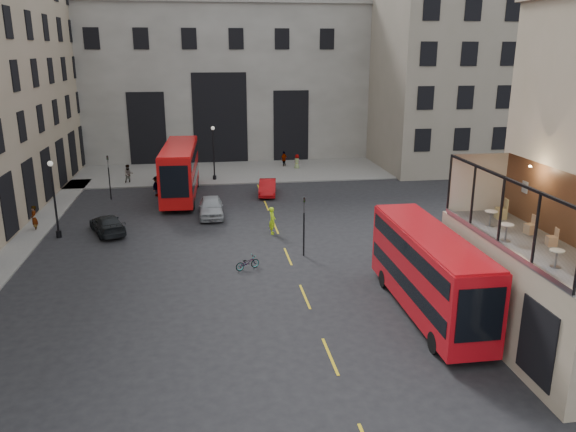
{
  "coord_description": "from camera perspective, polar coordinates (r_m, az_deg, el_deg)",
  "views": [
    {
      "loc": [
        -6.85,
        -20.42,
        12.38
      ],
      "look_at": [
        -2.17,
        10.79,
        3.0
      ],
      "focal_mm": 35.0,
      "sensor_mm": 36.0,
      "label": 1
    }
  ],
  "objects": [
    {
      "name": "cyclist",
      "position": [
        39.05,
        -1.61,
        -0.46
      ],
      "size": [
        0.55,
        0.76,
        1.92
      ],
      "primitive_type": "imported",
      "rotation": [
        0.0,
        0.0,
        1.43
      ],
      "color": "#C5FF1A",
      "rests_on": "ground"
    },
    {
      "name": "traffic_light_near",
      "position": [
        34.42,
        1.63,
        -0.27
      ],
      "size": [
        0.16,
        0.2,
        3.8
      ],
      "color": "black",
      "rests_on": "ground"
    },
    {
      "name": "bus_far",
      "position": [
        49.29,
        -10.92,
        4.77
      ],
      "size": [
        3.05,
        11.55,
        4.57
      ],
      "color": "red",
      "rests_on": "ground"
    },
    {
      "name": "street_lamp_b",
      "position": [
        55.34,
        -7.55,
        6.01
      ],
      "size": [
        0.36,
        0.36,
        5.33
      ],
      "color": "black",
      "rests_on": "ground"
    },
    {
      "name": "pavement_far",
      "position": [
        59.71,
        -7.55,
        4.5
      ],
      "size": [
        40.0,
        12.0,
        0.12
      ],
      "primitive_type": "cube",
      "color": "slate",
      "rests_on": "ground"
    },
    {
      "name": "car_c",
      "position": [
        41.2,
        -17.87,
        -0.81
      ],
      "size": [
        3.31,
        4.83,
        1.3
      ],
      "primitive_type": "imported",
      "rotation": [
        0.0,
        0.0,
        3.51
      ],
      "color": "black",
      "rests_on": "ground"
    },
    {
      "name": "cafe_table_far",
      "position": [
        27.3,
        19.92,
        0.0
      ],
      "size": [
        0.57,
        0.57,
        0.71
      ],
      "color": "silver",
      "rests_on": "cafe_floor"
    },
    {
      "name": "car_b",
      "position": [
        49.67,
        -2.1,
        2.92
      ],
      "size": [
        2.02,
        4.3,
        1.36
      ],
      "primitive_type": "imported",
      "rotation": [
        0.0,
        0.0,
        -0.14
      ],
      "color": "#B50B0E",
      "rests_on": "ground"
    },
    {
      "name": "gateway",
      "position": [
        68.5,
        -7.18,
        13.92
      ],
      "size": [
        35.0,
        10.6,
        18.0
      ],
      "color": "#A29F97",
      "rests_on": "ground"
    },
    {
      "name": "cafe_floor",
      "position": [
        25.63,
        23.43,
        -2.66
      ],
      "size": [
        3.0,
        10.0,
        0.1
      ],
      "primitive_type": "cube",
      "color": "slate",
      "rests_on": "host_frontage"
    },
    {
      "name": "cafe_chair_b",
      "position": [
        25.57,
        25.23,
        -2.25
      ],
      "size": [
        0.45,
        0.45,
        0.77
      ],
      "color": "tan",
      "rests_on": "cafe_floor"
    },
    {
      "name": "host_frontage",
      "position": [
        26.42,
        22.86,
        -7.38
      ],
      "size": [
        3.0,
        11.0,
        4.5
      ],
      "primitive_type": "cube",
      "color": "tan",
      "rests_on": "ground"
    },
    {
      "name": "cafe_table_mid",
      "position": [
        25.38,
        21.3,
        -1.31
      ],
      "size": [
        0.59,
        0.59,
        0.74
      ],
      "color": "silver",
      "rests_on": "cafe_floor"
    },
    {
      "name": "cafe_chair_c",
      "position": [
        26.81,
        23.43,
        -1.15
      ],
      "size": [
        0.47,
        0.47,
        0.84
      ],
      "color": "tan",
      "rests_on": "cafe_floor"
    },
    {
      "name": "pedestrian_a",
      "position": [
        55.83,
        -15.89,
        4.09
      ],
      "size": [
        1.09,
        0.95,
        1.89
      ],
      "primitive_type": "imported",
      "rotation": [
        0.0,
        0.0,
        0.3
      ],
      "color": "gray",
      "rests_on": "ground"
    },
    {
      "name": "cafe_table_near",
      "position": [
        23.09,
        25.62,
        -3.67
      ],
      "size": [
        0.54,
        0.54,
        0.67
      ],
      "color": "beige",
      "rests_on": "cafe_floor"
    },
    {
      "name": "pedestrian_c",
      "position": [
        61.57,
        -0.41,
        5.78
      ],
      "size": [
        1.06,
        0.98,
        1.75
      ],
      "primitive_type": "imported",
      "rotation": [
        0.0,
        0.0,
        3.84
      ],
      "color": "gray",
      "rests_on": "ground"
    },
    {
      "name": "ground",
      "position": [
        24.85,
        8.93,
        -13.56
      ],
      "size": [
        140.0,
        140.0,
        0.0
      ],
      "primitive_type": "plane",
      "color": "black",
      "rests_on": "ground"
    },
    {
      "name": "pedestrian_d",
      "position": [
        60.53,
        0.92,
        5.53
      ],
      "size": [
        0.93,
        0.91,
        1.62
      ],
      "primitive_type": "imported",
      "rotation": [
        0.0,
        0.0,
        2.41
      ],
      "color": "gray",
      "rests_on": "ground"
    },
    {
      "name": "traffic_light_far",
      "position": [
        50.1,
        -17.76,
        4.3
      ],
      "size": [
        0.16,
        0.2,
        3.8
      ],
      "color": "black",
      "rests_on": "ground"
    },
    {
      "name": "pedestrian_e",
      "position": [
        43.51,
        -24.39,
        -0.23
      ],
      "size": [
        0.58,
        0.75,
        1.85
      ],
      "primitive_type": "imported",
      "rotation": [
        0.0,
        0.0,
        4.93
      ],
      "color": "gray",
      "rests_on": "ground"
    },
    {
      "name": "building_right",
      "position": [
        66.12,
        15.94,
        14.22
      ],
      "size": [
        16.6,
        18.6,
        20.0
      ],
      "color": "gray",
      "rests_on": "ground"
    },
    {
      "name": "bicycle",
      "position": [
        33.04,
        -4.15,
        -4.75
      ],
      "size": [
        1.62,
        1.13,
        0.81
      ],
      "primitive_type": "imported",
      "rotation": [
        0.0,
        0.0,
        2.0
      ],
      "color": "gray",
      "rests_on": "ground"
    },
    {
      "name": "bus_near",
      "position": [
        27.75,
        14.08,
        -5.21
      ],
      "size": [
        2.43,
        10.4,
        4.15
      ],
      "color": "red",
      "rests_on": "ground"
    },
    {
      "name": "cafe_chair_d",
      "position": [
        28.75,
        20.84,
        0.35
      ],
      "size": [
        0.56,
        0.56,
        0.97
      ],
      "color": "tan",
      "rests_on": "cafe_floor"
    },
    {
      "name": "car_a",
      "position": [
        43.56,
        -7.82,
        0.93
      ],
      "size": [
        1.83,
        4.51,
        1.54
      ],
      "primitive_type": "imported",
      "rotation": [
        0.0,
        0.0,
        -0.0
      ],
      "color": "#A1A5A9",
      "rests_on": "ground"
    },
    {
      "name": "pedestrian_b",
      "position": [
        50.52,
        -13.18,
        2.96
      ],
      "size": [
        1.13,
        1.33,
        1.79
      ],
      "primitive_type": "imported",
      "rotation": [
        0.0,
        0.0,
        1.07
      ],
      "color": "gray",
      "rests_on": "ground"
    },
    {
      "name": "street_lamp_a",
      "position": [
        40.97,
        -22.58,
        1.15
      ],
      "size": [
        0.36,
        0.36,
        5.33
      ],
      "color": "black",
      "rests_on": "ground"
    }
  ]
}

